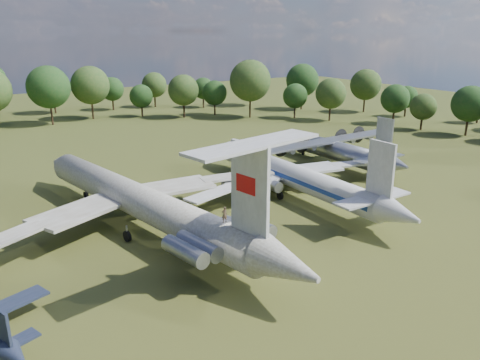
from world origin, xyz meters
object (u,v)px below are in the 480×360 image
tu104_jet (291,179)px  an12_transport (333,152)px  il62_airliner (140,207)px  person_on_il62 (224,214)px

tu104_jet → an12_transport: bearing=27.1°
tu104_jet → an12_transport: 18.78m
il62_airliner → tu104_jet: size_ratio=1.20×
tu104_jet → an12_transport: (16.59, 8.81, -0.16)m
person_on_il62 → an12_transport: bearing=-145.0°
il62_airliner → person_on_il62: 15.79m
il62_airliner → person_on_il62: (2.96, -15.10, 3.55)m
an12_transport → person_on_il62: person_on_il62 is taller
tu104_jet → person_on_il62: (-20.29, -15.38, 3.96)m
il62_airliner → tu104_jet: (23.25, 0.28, -0.41)m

